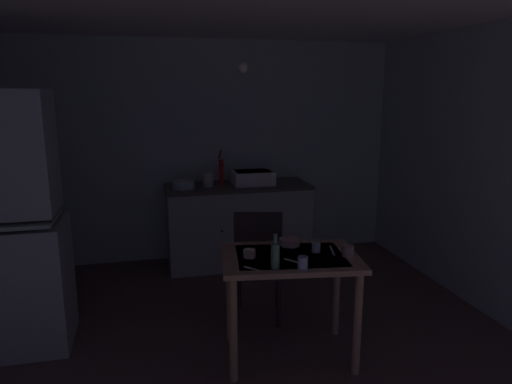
{
  "coord_description": "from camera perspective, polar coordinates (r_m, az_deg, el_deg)",
  "views": [
    {
      "loc": [
        -0.67,
        -3.38,
        1.91
      ],
      "look_at": [
        0.17,
        0.18,
        1.11
      ],
      "focal_mm": 32.77,
      "sensor_mm": 36.0,
      "label": 1
    }
  ],
  "objects": [
    {
      "name": "teaspoon_by_cup",
      "position": [
        3.57,
        7.37,
        -6.29
      ],
      "size": [
        0.09,
        0.11,
        0.0
      ],
      "primitive_type": "cube",
      "rotation": [
        0.0,
        0.0,
        4.04
      ],
      "color": "beige",
      "rests_on": "dining_table"
    },
    {
      "name": "hand_pump",
      "position": [
        5.09,
        -4.27,
        2.74
      ],
      "size": [
        0.05,
        0.27,
        0.39
      ],
      "color": "#B21E19",
      "rests_on": "counter_cabinet"
    },
    {
      "name": "ceiling_slab",
      "position": [
        3.49,
        -2.17,
        22.18
      ],
      "size": [
        4.37,
        3.81,
        0.1
      ],
      "primitive_type": "cube",
      "color": "silver"
    },
    {
      "name": "table_knife",
      "position": [
        3.44,
        9.28,
        -7.06
      ],
      "size": [
        0.06,
        0.19,
        0.0
      ],
      "primitive_type": "cube",
      "rotation": [
        0.0,
        0.0,
        1.32
      ],
      "color": "silver",
      "rests_on": "dining_table"
    },
    {
      "name": "serving_spoon",
      "position": [
        3.21,
        4.4,
        -8.38
      ],
      "size": [
        0.09,
        0.11,
        0.0
      ],
      "primitive_type": "cube",
      "rotation": [
        0.0,
        0.0,
        2.17
      ],
      "color": "beige",
      "rests_on": "dining_table"
    },
    {
      "name": "wall_right",
      "position": [
        4.47,
        26.62,
        2.27
      ],
      "size": [
        0.1,
        3.81,
        2.46
      ],
      "primitive_type": "cube",
      "color": "silver",
      "rests_on": "ground"
    },
    {
      "name": "teaspoon_near_bowl",
      "position": [
        3.07,
        -0.53,
        -9.34
      ],
      "size": [
        0.1,
        0.11,
        0.0
      ],
      "primitive_type": "cube",
      "rotation": [
        0.0,
        0.0,
        5.38
      ],
      "color": "beige",
      "rests_on": "dining_table"
    },
    {
      "name": "hutch_cabinet",
      "position": [
        3.85,
        -28.36,
        -4.4
      ],
      "size": [
        0.82,
        0.57,
        1.92
      ],
      "color": "#A6B3A8",
      "rests_on": "ground"
    },
    {
      "name": "mixing_bowl_counter",
      "position": [
        4.97,
        -8.89,
        0.9
      ],
      "size": [
        0.24,
        0.24,
        0.08
      ],
      "primitive_type": "cylinder",
      "color": "#ADD1C1",
      "rests_on": "counter_cabinet"
    },
    {
      "name": "chair_far_side",
      "position": [
        3.88,
        0.25,
        -8.89
      ],
      "size": [
        0.49,
        0.49,
        0.98
      ],
      "color": "#302323",
      "rests_on": "ground"
    },
    {
      "name": "serving_bowl_wide",
      "position": [
        3.52,
        4.13,
        -6.08
      ],
      "size": [
        0.16,
        0.16,
        0.05
      ],
      "primitive_type": "cylinder",
      "color": "tan",
      "rests_on": "dining_table"
    },
    {
      "name": "teacup_mint",
      "position": [
        3.39,
        7.34,
        -6.72
      ],
      "size": [
        0.06,
        0.06,
        0.07
      ],
      "primitive_type": "cylinder",
      "color": "#ADD1C1",
      "rests_on": "dining_table"
    },
    {
      "name": "counter_cabinet",
      "position": [
        5.21,
        -2.19,
        -3.95
      ],
      "size": [
        1.57,
        0.64,
        0.9
      ],
      "color": "#A6B3A8",
      "rests_on": "ground"
    },
    {
      "name": "pendant_bulb",
      "position": [
        3.58,
        -1.6,
        14.93
      ],
      "size": [
        0.08,
        0.08,
        0.08
      ],
      "primitive_type": "sphere",
      "color": "#F9EFCC"
    },
    {
      "name": "ground_plane",
      "position": [
        3.94,
        -1.86,
        -16.68
      ],
      "size": [
        5.27,
        5.27,
        0.0
      ],
      "primitive_type": "plane",
      "color": "brown"
    },
    {
      "name": "dining_table",
      "position": [
        3.36,
        4.18,
        -9.76
      ],
      "size": [
        1.04,
        0.78,
        0.77
      ],
      "color": "tan",
      "rests_on": "ground"
    },
    {
      "name": "stoneware_crock",
      "position": [
        5.02,
        -5.87,
        1.53
      ],
      "size": [
        0.11,
        0.11,
        0.16
      ],
      "primitive_type": "cylinder",
      "color": "beige",
      "rests_on": "counter_cabinet"
    },
    {
      "name": "mug_tall",
      "position": [
        3.34,
        11.18,
        -7.08
      ],
      "size": [
        0.08,
        0.08,
        0.08
      ],
      "primitive_type": "cylinder",
      "color": "tan",
      "rests_on": "dining_table"
    },
    {
      "name": "mug_dark",
      "position": [
        3.07,
        5.73,
        -8.6
      ],
      "size": [
        0.07,
        0.07,
        0.08
      ],
      "primitive_type": "cylinder",
      "color": "#9EB2C6",
      "rests_on": "dining_table"
    },
    {
      "name": "sink_basin",
      "position": [
        5.12,
        -0.41,
        1.8
      ],
      "size": [
        0.44,
        0.34,
        0.15
      ],
      "color": "white",
      "rests_on": "counter_cabinet"
    },
    {
      "name": "teacup_cream",
      "position": [
        3.26,
        -0.8,
        -7.51
      ],
      "size": [
        0.09,
        0.09,
        0.06
      ],
      "primitive_type": "cylinder",
      "color": "beige",
      "rests_on": "dining_table"
    },
    {
      "name": "wall_back",
      "position": [
        5.37,
        -6.01,
        4.97
      ],
      "size": [
        4.37,
        0.1,
        2.46
      ],
      "primitive_type": "cube",
      "color": "silver",
      "rests_on": "ground"
    },
    {
      "name": "glass_bottle",
      "position": [
        3.06,
        2.37,
        -7.68
      ],
      "size": [
        0.06,
        0.06,
        0.23
      ],
      "color": "#4C7F56",
      "rests_on": "dining_table"
    }
  ]
}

